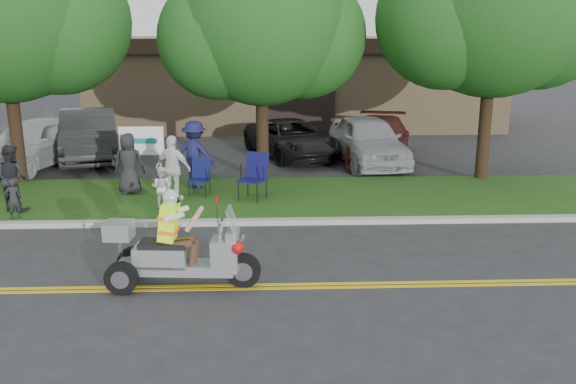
{
  "coord_description": "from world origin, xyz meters",
  "views": [
    {
      "loc": [
        0.57,
        -10.44,
        4.42
      ],
      "look_at": [
        1.05,
        2.0,
        1.06
      ],
      "focal_mm": 38.0,
      "sensor_mm": 36.0,
      "label": 1
    }
  ],
  "objects_px": {
    "parked_car_left": "(89,135)",
    "parked_car_mid": "(291,138)",
    "parked_car_far_right": "(368,140)",
    "parked_car_right": "(379,139)",
    "spectator_adult_right": "(173,168)",
    "spectator_adult_mid": "(12,178)",
    "trike_scooter": "(176,253)",
    "parked_car_far_left": "(34,143)",
    "lawn_chair_a": "(255,173)",
    "lawn_chair_b": "(200,174)"
  },
  "relations": [
    {
      "from": "lawn_chair_b",
      "to": "parked_car_far_right",
      "type": "distance_m",
      "value": 6.54
    },
    {
      "from": "parked_car_right",
      "to": "parked_car_far_left",
      "type": "bearing_deg",
      "value": -163.44
    },
    {
      "from": "parked_car_far_left",
      "to": "parked_car_mid",
      "type": "distance_m",
      "value": 8.55
    },
    {
      "from": "parked_car_far_right",
      "to": "parked_car_right",
      "type": "bearing_deg",
      "value": 44.34
    },
    {
      "from": "parked_car_mid",
      "to": "parked_car_right",
      "type": "distance_m",
      "value": 3.08
    },
    {
      "from": "parked_car_far_left",
      "to": "parked_car_right",
      "type": "xyz_separation_m",
      "value": [
        11.45,
        0.65,
        -0.09
      ]
    },
    {
      "from": "spectator_adult_mid",
      "to": "parked_car_far_right",
      "type": "bearing_deg",
      "value": -129.53
    },
    {
      "from": "spectator_adult_right",
      "to": "parked_car_right",
      "type": "bearing_deg",
      "value": -117.24
    },
    {
      "from": "parked_car_right",
      "to": "parked_car_far_right",
      "type": "height_order",
      "value": "parked_car_far_right"
    },
    {
      "from": "parked_car_mid",
      "to": "parked_car_far_right",
      "type": "relative_size",
      "value": 0.99
    },
    {
      "from": "parked_car_far_left",
      "to": "parked_car_mid",
      "type": "bearing_deg",
      "value": 24.95
    },
    {
      "from": "parked_car_left",
      "to": "parked_car_mid",
      "type": "height_order",
      "value": "parked_car_left"
    },
    {
      "from": "lawn_chair_b",
      "to": "parked_car_far_left",
      "type": "distance_m",
      "value": 7.04
    },
    {
      "from": "parked_car_far_right",
      "to": "parked_car_far_left",
      "type": "bearing_deg",
      "value": 173.16
    },
    {
      "from": "spectator_adult_right",
      "to": "parked_car_right",
      "type": "height_order",
      "value": "spectator_adult_right"
    },
    {
      "from": "parked_car_mid",
      "to": "trike_scooter",
      "type": "bearing_deg",
      "value": -123.94
    },
    {
      "from": "lawn_chair_a",
      "to": "parked_car_far_left",
      "type": "bearing_deg",
      "value": 175.82
    },
    {
      "from": "spectator_adult_mid",
      "to": "parked_car_mid",
      "type": "distance_m",
      "value": 9.7
    },
    {
      "from": "trike_scooter",
      "to": "spectator_adult_mid",
      "type": "bearing_deg",
      "value": 139.6
    },
    {
      "from": "parked_car_far_left",
      "to": "parked_car_mid",
      "type": "height_order",
      "value": "parked_car_far_left"
    },
    {
      "from": "lawn_chair_a",
      "to": "parked_car_mid",
      "type": "bearing_deg",
      "value": 105.72
    },
    {
      "from": "lawn_chair_a",
      "to": "parked_car_right",
      "type": "bearing_deg",
      "value": 77.97
    },
    {
      "from": "spectator_adult_right",
      "to": "parked_car_mid",
      "type": "xyz_separation_m",
      "value": [
        3.28,
        5.94,
        -0.31
      ]
    },
    {
      "from": "trike_scooter",
      "to": "parked_car_right",
      "type": "distance_m",
      "value": 11.81
    },
    {
      "from": "spectator_adult_right",
      "to": "parked_car_mid",
      "type": "relative_size",
      "value": 0.36
    },
    {
      "from": "trike_scooter",
      "to": "parked_car_far_left",
      "type": "height_order",
      "value": "trike_scooter"
    },
    {
      "from": "parked_car_far_left",
      "to": "trike_scooter",
      "type": "bearing_deg",
      "value": -42.88
    },
    {
      "from": "parked_car_far_right",
      "to": "trike_scooter",
      "type": "bearing_deg",
      "value": -123.98
    },
    {
      "from": "trike_scooter",
      "to": "parked_car_left",
      "type": "height_order",
      "value": "trike_scooter"
    },
    {
      "from": "trike_scooter",
      "to": "lawn_chair_a",
      "type": "bearing_deg",
      "value": 80.51
    },
    {
      "from": "parked_car_far_left",
      "to": "parked_car_far_right",
      "type": "relative_size",
      "value": 1.01
    },
    {
      "from": "spectator_adult_right",
      "to": "parked_car_right",
      "type": "relative_size",
      "value": 0.34
    },
    {
      "from": "parked_car_far_left",
      "to": "parked_car_left",
      "type": "bearing_deg",
      "value": 55.36
    },
    {
      "from": "lawn_chair_b",
      "to": "lawn_chair_a",
      "type": "bearing_deg",
      "value": -6.21
    },
    {
      "from": "trike_scooter",
      "to": "parked_car_far_left",
      "type": "bearing_deg",
      "value": 125.45
    },
    {
      "from": "spectator_adult_mid",
      "to": "parked_car_mid",
      "type": "bearing_deg",
      "value": -115.37
    },
    {
      "from": "spectator_adult_right",
      "to": "parked_car_left",
      "type": "height_order",
      "value": "spectator_adult_right"
    },
    {
      "from": "spectator_adult_mid",
      "to": "spectator_adult_right",
      "type": "distance_m",
      "value": 3.84
    },
    {
      "from": "lawn_chair_a",
      "to": "parked_car_mid",
      "type": "height_order",
      "value": "lawn_chair_a"
    },
    {
      "from": "spectator_adult_right",
      "to": "parked_car_far_left",
      "type": "height_order",
      "value": "spectator_adult_right"
    },
    {
      "from": "parked_car_left",
      "to": "parked_car_right",
      "type": "distance_m",
      "value": 10.02
    },
    {
      "from": "parked_car_left",
      "to": "parked_car_mid",
      "type": "bearing_deg",
      "value": -13.72
    },
    {
      "from": "parked_car_mid",
      "to": "parked_car_left",
      "type": "bearing_deg",
      "value": 160.01
    },
    {
      "from": "spectator_adult_right",
      "to": "parked_car_mid",
      "type": "bearing_deg",
      "value": -96.0
    },
    {
      "from": "spectator_adult_mid",
      "to": "lawn_chair_a",
      "type": "bearing_deg",
      "value": -150.43
    },
    {
      "from": "parked_car_far_right",
      "to": "spectator_adult_right",
      "type": "bearing_deg",
      "value": -148.33
    },
    {
      "from": "spectator_adult_mid",
      "to": "parked_car_right",
      "type": "bearing_deg",
      "value": -128.05
    },
    {
      "from": "lawn_chair_a",
      "to": "spectator_adult_mid",
      "type": "height_order",
      "value": "spectator_adult_mid"
    },
    {
      "from": "trike_scooter",
      "to": "spectator_adult_right",
      "type": "distance_m",
      "value": 5.27
    },
    {
      "from": "trike_scooter",
      "to": "parked_car_far_left",
      "type": "distance_m",
      "value": 11.46
    }
  ]
}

